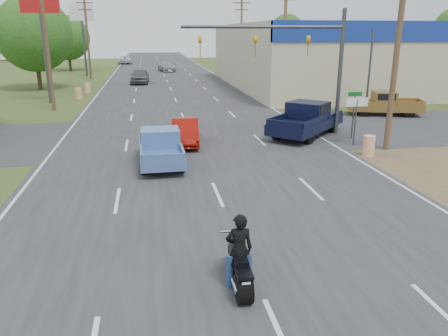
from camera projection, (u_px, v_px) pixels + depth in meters
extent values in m
cube|color=#2D2D30|center=(171.00, 89.00, 46.17)|extent=(15.00, 180.00, 0.02)
cube|color=#2D2D30|center=(191.00, 135.00, 25.47)|extent=(120.00, 10.00, 0.02)
cube|color=#B7A88C|center=(448.00, 54.00, 50.37)|extent=(50.00, 28.00, 6.60)
cylinder|color=#4C3823|center=(397.00, 48.00, 20.82)|extent=(0.28, 0.28, 10.00)
cylinder|color=#4C3823|center=(284.00, 41.00, 37.76)|extent=(0.28, 0.28, 10.00)
cylinder|color=#4C3823|center=(241.00, 39.00, 54.70)|extent=(0.28, 0.28, 10.00)
cube|color=#4C3823|center=(242.00, 3.00, 53.45)|extent=(2.00, 0.14, 0.14)
cube|color=#4C3823|center=(242.00, 10.00, 53.69)|extent=(1.60, 0.14, 0.14)
cylinder|color=#4C3823|center=(46.00, 43.00, 31.86)|extent=(0.28, 0.28, 10.00)
cylinder|color=#4C3823|center=(88.00, 39.00, 54.45)|extent=(0.28, 0.28, 10.00)
cube|color=#4C3823|center=(84.00, 3.00, 53.21)|extent=(2.00, 0.14, 0.14)
cube|color=#4C3823|center=(85.00, 10.00, 53.44)|extent=(1.60, 0.14, 0.14)
cylinder|color=#422D19|center=(39.00, 74.00, 45.40)|extent=(0.44, 0.44, 3.24)
sphere|color=#1D4C15|center=(34.00, 34.00, 44.22)|extent=(7.56, 7.56, 7.56)
cylinder|color=#422D19|center=(70.00, 61.00, 67.92)|extent=(0.44, 0.44, 2.88)
sphere|color=#1D4C15|center=(67.00, 38.00, 66.88)|extent=(6.72, 6.72, 6.72)
cylinder|color=#422D19|center=(286.00, 50.00, 102.29)|extent=(0.44, 0.44, 3.42)
sphere|color=#1D4C15|center=(287.00, 32.00, 101.05)|extent=(7.98, 7.98, 7.98)
cylinder|color=#422D19|center=(14.00, 51.00, 92.53)|extent=(0.44, 0.44, 3.78)
sphere|color=#1D4C15|center=(11.00, 29.00, 91.16)|extent=(8.82, 8.82, 8.82)
cylinder|color=orange|center=(369.00, 146.00, 20.97)|extent=(0.56, 0.56, 1.00)
cylinder|color=orange|center=(313.00, 114.00, 29.03)|extent=(0.56, 0.56, 1.00)
cylinder|color=orange|center=(79.00, 94.00, 39.01)|extent=(0.56, 0.56, 1.00)
cylinder|color=orange|center=(88.00, 88.00, 42.82)|extent=(0.56, 0.56, 1.00)
cylinder|color=#3F3F44|center=(45.00, 48.00, 35.61)|extent=(0.30, 0.30, 9.00)
cube|color=#B21414|center=(39.00, 0.00, 34.52)|extent=(3.00, 0.35, 2.00)
cylinder|color=#3F3F44|center=(84.00, 42.00, 58.20)|extent=(0.30, 0.30, 9.00)
cube|color=white|center=(81.00, 13.00, 57.11)|extent=(3.00, 0.35, 2.00)
cylinder|color=#3F3F44|center=(355.00, 123.00, 22.67)|extent=(0.08, 0.08, 2.40)
cube|color=white|center=(357.00, 102.00, 22.35)|extent=(1.20, 0.05, 0.45)
cylinder|color=#3F3F44|center=(353.00, 118.00, 24.18)|extent=(0.08, 0.08, 2.40)
cube|color=#0C591E|center=(355.00, 94.00, 23.80)|extent=(0.80, 0.04, 0.22)
cylinder|color=#3F3F44|center=(340.00, 73.00, 24.86)|extent=(0.24, 0.24, 7.00)
cylinder|color=#3F3F44|center=(265.00, 27.00, 23.40)|extent=(9.00, 0.18, 0.18)
imported|color=gold|center=(308.00, 36.00, 23.93)|extent=(0.18, 0.40, 1.10)
imported|color=gold|center=(255.00, 36.00, 23.45)|extent=(0.18, 0.40, 1.10)
imported|color=gold|center=(200.00, 36.00, 22.96)|extent=(0.18, 0.40, 1.10)
imported|color=#8D0E06|center=(185.00, 132.00, 23.17)|extent=(1.70, 4.09, 1.32)
cylinder|color=black|center=(244.00, 288.00, 9.56)|extent=(0.34, 0.69, 0.68)
cylinder|color=black|center=(233.00, 255.00, 10.97)|extent=(0.14, 0.68, 0.68)
cube|color=black|center=(238.00, 259.00, 10.20)|extent=(0.25, 1.24, 0.31)
cube|color=black|center=(236.00, 246.00, 10.38)|extent=(0.28, 0.57, 0.23)
cube|color=black|center=(240.00, 259.00, 9.86)|extent=(0.32, 0.57, 0.10)
cylinder|color=white|center=(234.00, 231.00, 10.61)|extent=(0.67, 0.07, 0.05)
cube|color=white|center=(246.00, 285.00, 9.28)|extent=(0.19, 0.02, 0.12)
imported|color=black|center=(239.00, 253.00, 9.99)|extent=(0.64, 0.43, 1.74)
cylinder|color=black|center=(143.00, 149.00, 20.98)|extent=(0.29, 0.74, 0.74)
cylinder|color=black|center=(175.00, 147.00, 21.25)|extent=(0.29, 0.74, 0.74)
cylinder|color=black|center=(144.00, 166.00, 18.27)|extent=(0.29, 0.74, 0.74)
cylinder|color=black|center=(181.00, 164.00, 18.55)|extent=(0.29, 0.74, 0.74)
cube|color=#5276B1|center=(161.00, 151.00, 19.70)|extent=(1.93, 4.83, 0.48)
cube|color=#5276B1|center=(159.00, 138.00, 20.96)|extent=(1.79, 1.86, 0.17)
cube|color=#5276B1|center=(160.00, 137.00, 19.61)|extent=(1.72, 1.47, 0.78)
cube|color=black|center=(160.00, 134.00, 19.57)|extent=(1.76, 1.18, 0.42)
cube|color=#5276B1|center=(163.00, 158.00, 17.39)|extent=(1.70, 0.10, 0.28)
cylinder|color=black|center=(304.00, 121.00, 27.04)|extent=(0.87, 0.88, 0.90)
cylinder|color=black|center=(333.00, 125.00, 26.02)|extent=(0.87, 0.88, 0.90)
cylinder|color=black|center=(277.00, 131.00, 24.26)|extent=(0.87, 0.88, 0.90)
cylinder|color=black|center=(309.00, 136.00, 23.24)|extent=(0.87, 0.88, 0.90)
cube|color=black|center=(306.00, 124.00, 25.07)|extent=(5.69, 5.78, 0.59)
cube|color=black|center=(319.00, 113.00, 26.35)|extent=(3.09, 3.09, 0.20)
cube|color=black|center=(308.00, 110.00, 24.93)|extent=(2.71, 2.71, 0.96)
cube|color=black|center=(308.00, 107.00, 24.88)|extent=(2.50, 2.48, 0.51)
cube|color=black|center=(284.00, 124.00, 22.67)|extent=(1.56, 1.51, 0.34)
cylinder|color=black|center=(364.00, 111.00, 30.86)|extent=(0.83, 0.51, 0.78)
cylinder|color=black|center=(360.00, 107.00, 32.41)|extent=(0.83, 0.51, 0.78)
cylinder|color=black|center=(409.00, 112.00, 30.47)|extent=(0.83, 0.51, 0.78)
cylinder|color=black|center=(403.00, 108.00, 32.03)|extent=(0.83, 0.51, 0.78)
cube|color=brown|center=(384.00, 107.00, 31.38)|extent=(5.44, 3.39, 0.51)
cube|color=brown|center=(363.00, 102.00, 31.48)|extent=(2.40, 2.35, 0.18)
cube|color=brown|center=(384.00, 97.00, 31.19)|extent=(1.99, 2.17, 0.83)
cube|color=black|center=(384.00, 95.00, 31.15)|extent=(1.71, 2.12, 0.44)
cube|color=brown|center=(421.00, 102.00, 30.95)|extent=(0.61, 1.74, 0.29)
imported|color=#535358|center=(140.00, 76.00, 50.97)|extent=(2.26, 5.11, 1.71)
imported|color=#9A9B9F|center=(167.00, 66.00, 67.06)|extent=(2.91, 5.35, 1.47)
imported|color=silver|center=(125.00, 60.00, 83.34)|extent=(2.66, 5.41, 1.48)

